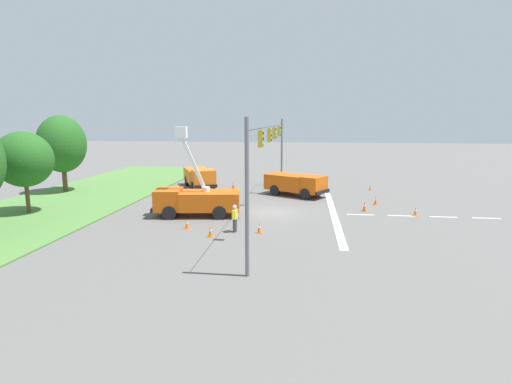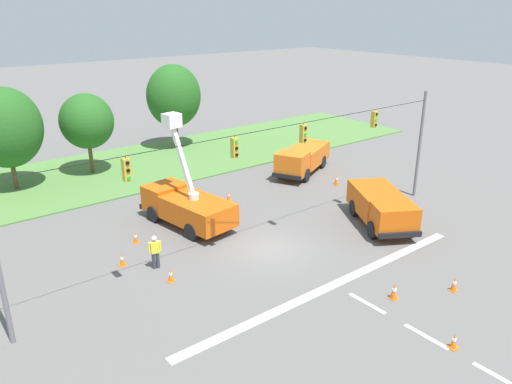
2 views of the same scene
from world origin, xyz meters
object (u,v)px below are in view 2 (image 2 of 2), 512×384
(utility_truck_support_far, at_px, (302,158))
(traffic_cone_lane_edge_b, at_px, (454,284))
(tree_east, at_px, (87,121))
(traffic_cone_far_left, at_px, (122,259))
(traffic_cone_near_bucket, at_px, (135,237))
(utility_truck_support_near, at_px, (381,206))
(utility_truck_bucket_lift, at_px, (186,204))
(tree_far_east, at_px, (174,96))
(traffic_cone_mid_left, at_px, (229,196))
(traffic_cone_foreground_left, at_px, (171,275))
(traffic_cone_lane_edge_a, at_px, (394,291))
(tree_centre, at_px, (6,128))
(traffic_cone_foreground_right, at_px, (336,180))
(traffic_cone_far_right, at_px, (454,341))
(road_worker, at_px, (155,250))

(utility_truck_support_far, xyz_separation_m, traffic_cone_lane_edge_b, (-6.42, -17.04, -0.86))
(tree_east, height_order, traffic_cone_far_left, tree_east)
(traffic_cone_near_bucket, height_order, traffic_cone_lane_edge_b, traffic_cone_lane_edge_b)
(utility_truck_support_near, bearing_deg, utility_truck_bucket_lift, 141.79)
(tree_far_east, bearing_deg, traffic_cone_lane_edge_b, -94.58)
(utility_truck_support_near, height_order, traffic_cone_mid_left, utility_truck_support_near)
(traffic_cone_foreground_left, bearing_deg, traffic_cone_lane_edge_a, -46.59)
(tree_centre, xyz_separation_m, traffic_cone_lane_edge_a, (9.55, -25.50, -4.10))
(utility_truck_support_near, distance_m, traffic_cone_near_bucket, 14.35)
(tree_east, bearing_deg, tree_far_east, 16.41)
(utility_truck_bucket_lift, height_order, traffic_cone_foreground_left, utility_truck_bucket_lift)
(tree_east, relative_size, utility_truck_support_near, 1.00)
(tree_centre, height_order, traffic_cone_mid_left, tree_centre)
(tree_east, height_order, traffic_cone_foreground_right, tree_east)
(traffic_cone_mid_left, bearing_deg, tree_far_east, 74.27)
(tree_east, bearing_deg, traffic_cone_lane_edge_a, -81.36)
(traffic_cone_lane_edge_a, bearing_deg, traffic_cone_near_bucket, 118.10)
(utility_truck_support_far, relative_size, traffic_cone_mid_left, 11.79)
(utility_truck_support_far, relative_size, traffic_cone_near_bucket, 10.66)
(utility_truck_support_near, height_order, traffic_cone_lane_edge_b, utility_truck_support_near)
(utility_truck_bucket_lift, bearing_deg, traffic_cone_far_left, -155.96)
(utility_truck_support_far, distance_m, traffic_cone_foreground_right, 3.72)
(tree_east, bearing_deg, tree_centre, -178.01)
(traffic_cone_foreground_left, distance_m, traffic_cone_foreground_right, 16.92)
(utility_truck_support_far, distance_m, traffic_cone_near_bucket, 16.12)
(traffic_cone_foreground_left, height_order, traffic_cone_lane_edge_a, traffic_cone_lane_edge_a)
(traffic_cone_near_bucket, bearing_deg, utility_truck_support_far, 12.03)
(tree_far_east, relative_size, utility_truck_support_near, 1.21)
(tree_east, distance_m, traffic_cone_far_right, 29.66)
(tree_far_east, distance_m, traffic_cone_far_right, 32.80)
(traffic_cone_lane_edge_b, bearing_deg, traffic_cone_foreground_right, 64.27)
(traffic_cone_foreground_right, bearing_deg, traffic_cone_lane_edge_a, -127.16)
(traffic_cone_lane_edge_b, bearing_deg, utility_truck_support_near, 64.51)
(tree_centre, distance_m, utility_truck_support_far, 21.34)
(utility_truck_support_far, bearing_deg, traffic_cone_lane_edge_a, -120.14)
(traffic_cone_far_left, bearing_deg, traffic_cone_lane_edge_b, -46.79)
(utility_truck_support_near, bearing_deg, traffic_cone_near_bucket, 151.56)
(tree_far_east, height_order, road_worker, tree_far_east)
(traffic_cone_foreground_right, distance_m, traffic_cone_lane_edge_b, 14.88)
(road_worker, distance_m, traffic_cone_near_bucket, 3.39)
(traffic_cone_far_right, bearing_deg, traffic_cone_foreground_left, 118.73)
(tree_centre, height_order, traffic_cone_far_left, tree_centre)
(road_worker, relative_size, traffic_cone_mid_left, 2.99)
(tree_east, relative_size, utility_truck_support_far, 0.89)
(traffic_cone_foreground_left, height_order, traffic_cone_mid_left, traffic_cone_foreground_left)
(tree_east, xyz_separation_m, traffic_cone_near_bucket, (-2.70, -13.32, -3.83))
(traffic_cone_foreground_right, bearing_deg, tree_centre, 144.42)
(utility_truck_bucket_lift, bearing_deg, traffic_cone_mid_left, 22.62)
(traffic_cone_lane_edge_a, bearing_deg, traffic_cone_far_left, 128.52)
(road_worker, relative_size, traffic_cone_foreground_right, 2.21)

